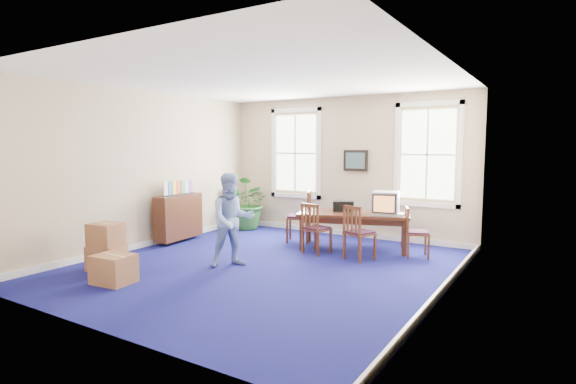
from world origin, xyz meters
The scene contains 25 objects.
floor centered at (0.00, 0.00, 0.00)m, with size 6.50×6.50×0.00m, color navy.
ceiling centered at (0.00, 0.00, 3.20)m, with size 6.50×6.50×0.00m, color white.
wall_back centered at (0.00, 3.25, 1.60)m, with size 6.50×6.50×0.00m, color tan.
wall_front centered at (0.00, -3.25, 1.60)m, with size 6.50×6.50×0.00m, color tan.
wall_left centered at (-3.00, 0.00, 1.60)m, with size 6.50×6.50×0.00m, color tan.
wall_right centered at (3.00, 0.00, 1.60)m, with size 6.50×6.50×0.00m, color tan.
baseboard_back centered at (0.00, 3.22, 0.06)m, with size 6.00×0.04×0.12m, color white.
baseboard_left centered at (-2.97, 0.00, 0.06)m, with size 0.04×6.50×0.12m, color white.
baseboard_right centered at (2.97, 0.00, 0.06)m, with size 0.04×6.50×0.12m, color white.
window_left centered at (-1.30, 3.23, 1.90)m, with size 1.40×0.12×2.20m, color white, non-canonical shape.
window_right centered at (1.90, 3.23, 1.90)m, with size 1.40×0.12×2.20m, color white, non-canonical shape.
wall_picture centered at (0.30, 3.20, 1.75)m, with size 0.58×0.06×0.48m, color black, non-canonical shape.
conference_table centered at (0.77, 2.05, 0.37)m, with size 2.19×0.99×0.74m, color #472313, non-canonical shape.
crt_tv centered at (1.41, 2.10, 0.97)m, with size 0.50×0.55×0.45m, color #B7B7BC, non-canonical shape.
game_console centered at (1.71, 2.05, 0.77)m, with size 0.17×0.21×0.05m, color white.
equipment_bag centered at (0.52, 2.10, 0.85)m, with size 0.42×0.27×0.21m, color black.
chair_near_left centered at (0.32, 1.30, 0.50)m, with size 0.45×0.45×0.99m, color brown, non-canonical shape.
chair_near_right centered at (1.21, 1.30, 0.51)m, with size 0.45×0.45×1.01m, color brown, non-canonical shape.
chair_end_left centered at (-0.52, 2.05, 0.56)m, with size 0.50×0.50×1.11m, color brown, non-canonical shape.
chair_end_right centered at (2.06, 2.05, 0.47)m, with size 0.42×0.42×0.94m, color brown, non-canonical shape.
man centered at (-0.49, -0.28, 0.81)m, with size 0.79×0.61×1.62m, color #81A0DB.
credenza centered at (-2.75, 0.68, 0.48)m, with size 0.35×1.22×0.96m, color #472313.
brochure_rack centered at (-2.73, 0.68, 1.12)m, with size 0.13×0.75×0.33m, color #99999E, non-canonical shape.
potted_plant centered at (-2.33, 2.66, 0.68)m, with size 1.22×1.06×1.35m, color #245921.
cardboard_boxes centered at (-1.93, -1.48, 0.42)m, with size 1.46×1.46×0.84m, color #A16740, non-canonical shape.
Camera 1 is at (4.35, -6.28, 2.09)m, focal length 28.00 mm.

